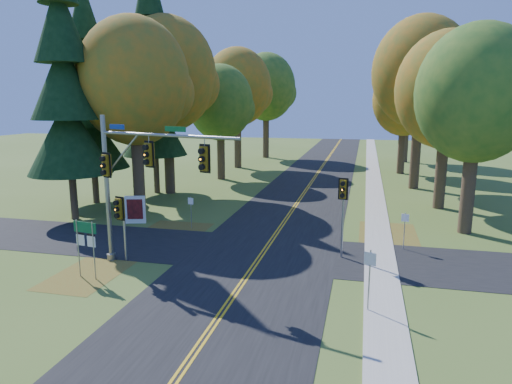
% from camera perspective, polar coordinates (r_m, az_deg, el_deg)
% --- Properties ---
extents(ground, '(160.00, 160.00, 0.00)m').
position_cam_1_polar(ground, '(23.41, -0.13, -9.08)').
color(ground, '#435B20').
rests_on(ground, ground).
extents(road_main, '(8.00, 160.00, 0.02)m').
position_cam_1_polar(road_main, '(23.41, -0.13, -9.06)').
color(road_main, black).
rests_on(road_main, ground).
extents(road_cross, '(60.00, 6.00, 0.02)m').
position_cam_1_polar(road_cross, '(25.24, 0.95, -7.52)').
color(road_cross, black).
rests_on(road_cross, ground).
extents(centerline_left, '(0.10, 160.00, 0.01)m').
position_cam_1_polar(centerline_left, '(23.42, -0.37, -9.00)').
color(centerline_left, gold).
rests_on(centerline_left, road_main).
extents(centerline_right, '(0.10, 160.00, 0.01)m').
position_cam_1_polar(centerline_right, '(23.38, 0.11, -9.04)').
color(centerline_right, gold).
rests_on(centerline_right, road_main).
extents(sidewalk_east, '(1.60, 160.00, 0.06)m').
position_cam_1_polar(sidewalk_east, '(22.85, 15.41, -9.95)').
color(sidewalk_east, '#9E998E').
rests_on(sidewalk_east, ground).
extents(leaf_patch_w_near, '(4.00, 6.00, 0.00)m').
position_cam_1_polar(leaf_patch_w_near, '(29.05, -10.84, -5.19)').
color(leaf_patch_w_near, brown).
rests_on(leaf_patch_w_near, ground).
extents(leaf_patch_e, '(3.50, 8.00, 0.00)m').
position_cam_1_polar(leaf_patch_e, '(28.56, 16.26, -5.74)').
color(leaf_patch_e, brown).
rests_on(leaf_patch_e, ground).
extents(leaf_patch_w_far, '(3.00, 5.00, 0.00)m').
position_cam_1_polar(leaf_patch_w_far, '(23.72, -20.11, -9.51)').
color(leaf_patch_w_far, brown).
rests_on(leaf_patch_w_far, ground).
extents(tree_w_a, '(8.00, 8.00, 14.15)m').
position_cam_1_polar(tree_w_a, '(34.79, -14.85, 13.13)').
color(tree_w_a, '#38281C').
rests_on(tree_w_a, ground).
extents(tree_e_a, '(7.20, 7.20, 12.73)m').
position_cam_1_polar(tree_e_a, '(30.78, 25.98, 10.89)').
color(tree_e_a, '#38281C').
rests_on(tree_e_a, ground).
extents(tree_w_b, '(8.60, 8.60, 15.38)m').
position_cam_1_polar(tree_w_b, '(41.29, -11.02, 14.18)').
color(tree_w_b, '#38281C').
rests_on(tree_w_b, ground).
extents(tree_e_b, '(7.60, 7.60, 13.33)m').
position_cam_1_polar(tree_e_b, '(37.37, 22.90, 11.58)').
color(tree_e_b, '#38281C').
rests_on(tree_e_b, ground).
extents(tree_w_c, '(6.80, 6.80, 11.91)m').
position_cam_1_polar(tree_w_c, '(48.10, -4.40, 11.02)').
color(tree_w_c, '#38281C').
rests_on(tree_w_c, ground).
extents(tree_e_c, '(8.80, 8.80, 15.79)m').
position_cam_1_polar(tree_e_c, '(45.33, 20.03, 13.82)').
color(tree_e_c, '#38281C').
rests_on(tree_e_c, ground).
extents(tree_w_d, '(8.20, 8.20, 14.56)m').
position_cam_1_polar(tree_w_d, '(56.64, -2.25, 12.94)').
color(tree_w_d, '#38281C').
rests_on(tree_w_d, ground).
extents(tree_e_d, '(7.00, 7.00, 12.32)m').
position_cam_1_polar(tree_e_d, '(54.35, 18.14, 10.85)').
color(tree_e_d, '#38281C').
rests_on(tree_e_d, ground).
extents(tree_w_e, '(8.40, 8.40, 14.97)m').
position_cam_1_polar(tree_w_e, '(66.94, 1.36, 12.95)').
color(tree_w_e, '#38281C').
rests_on(tree_w_e, ground).
extents(tree_e_e, '(7.80, 7.80, 13.74)m').
position_cam_1_polar(tree_e_e, '(65.13, 18.55, 11.65)').
color(tree_e_e, '#38281C').
rests_on(tree_e_e, ground).
extents(pine_a, '(5.60, 5.60, 19.48)m').
position_cam_1_polar(pine_a, '(33.68, -22.79, 12.20)').
color(pine_a, '#38281C').
rests_on(pine_a, ground).
extents(pine_b, '(5.60, 5.60, 17.31)m').
position_cam_1_polar(pine_b, '(38.64, -20.09, 10.64)').
color(pine_b, '#38281C').
rests_on(pine_b, ground).
extents(pine_c, '(5.60, 5.60, 20.56)m').
position_cam_1_polar(pine_c, '(41.54, -12.80, 13.16)').
color(pine_c, '#38281C').
rests_on(pine_c, ground).
extents(traffic_mast, '(7.94, 2.61, 7.49)m').
position_cam_1_polar(traffic_mast, '(22.69, -14.93, 2.46)').
color(traffic_mast, gray).
rests_on(traffic_mast, ground).
extents(east_signal_pole, '(0.50, 0.58, 4.31)m').
position_cam_1_polar(east_signal_pole, '(23.82, 10.82, -0.73)').
color(east_signal_pole, gray).
rests_on(east_signal_pole, ground).
extents(ped_signal_pole, '(0.53, 0.63, 3.45)m').
position_cam_1_polar(ped_signal_pole, '(24.09, -16.58, -2.59)').
color(ped_signal_pole, '#9A9EA3').
rests_on(ped_signal_pole, ground).
extents(route_sign_cluster, '(1.28, 0.25, 2.77)m').
position_cam_1_polar(route_sign_cluster, '(22.60, -20.54, -5.37)').
color(route_sign_cluster, gray).
rests_on(route_sign_cluster, ground).
extents(info_kiosk, '(1.37, 0.54, 1.89)m').
position_cam_1_polar(info_kiosk, '(31.89, -14.86, -2.15)').
color(info_kiosk, white).
rests_on(info_kiosk, ground).
extents(reg_sign_e_north, '(0.41, 0.08, 2.12)m').
position_cam_1_polar(reg_sign_e_north, '(26.60, 18.10, -3.87)').
color(reg_sign_e_north, gray).
rests_on(reg_sign_e_north, ground).
extents(reg_sign_e_south, '(0.46, 0.22, 2.52)m').
position_cam_1_polar(reg_sign_e_south, '(18.48, 14.02, -9.41)').
color(reg_sign_e_south, gray).
rests_on(reg_sign_e_south, ground).
extents(reg_sign_w, '(0.39, 0.12, 2.08)m').
position_cam_1_polar(reg_sign_w, '(29.86, -8.14, -1.83)').
color(reg_sign_w, gray).
rests_on(reg_sign_w, ground).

